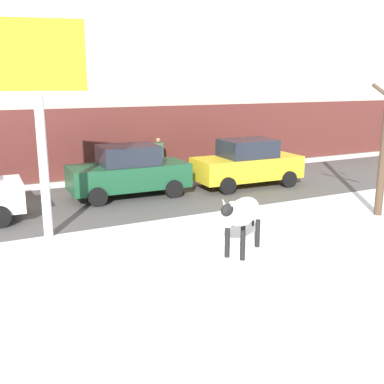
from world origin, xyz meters
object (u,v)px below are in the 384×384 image
pedestrian_near_billboard (159,158)px  billboard (36,69)px  car_yellow_sedan (247,163)px  cow_holstein (242,213)px  car_darkgreen_sedan (129,171)px

pedestrian_near_billboard → billboard: bearing=-134.3°
car_yellow_sedan → pedestrian_near_billboard: size_ratio=2.46×
cow_holstein → billboard: billboard is taller
car_yellow_sedan → pedestrian_near_billboard: 3.83m
cow_holstein → pedestrian_near_billboard: bearing=80.1°
car_darkgreen_sedan → billboard: bearing=-135.8°
cow_holstein → pedestrian_near_billboard: (1.55, 8.86, -0.12)m
billboard → cow_holstein: bearing=-39.0°
billboard → pedestrian_near_billboard: size_ratio=3.21×
pedestrian_near_billboard → car_darkgreen_sedan: bearing=-132.2°
cow_holstein → billboard: (-3.97, 3.22, 3.31)m
car_darkgreen_sedan → car_yellow_sedan: 4.71m
billboard → car_yellow_sedan: 9.20m
cow_holstein → car_darkgreen_sedan: size_ratio=0.42×
car_darkgreen_sedan → pedestrian_near_billboard: bearing=47.8°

